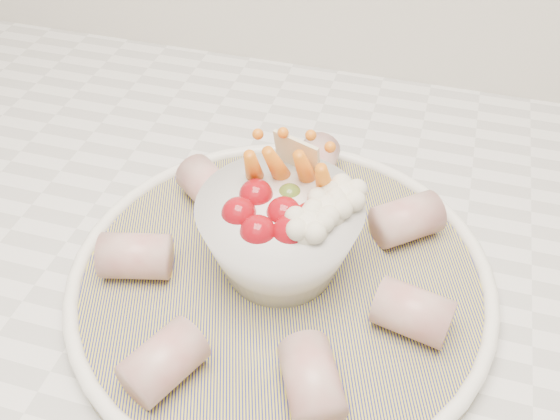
# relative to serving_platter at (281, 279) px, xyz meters

# --- Properties ---
(serving_platter) EXTENTS (0.44, 0.44, 0.02)m
(serving_platter) POSITION_rel_serving_platter_xyz_m (0.00, 0.00, 0.00)
(serving_platter) COLOR navy
(serving_platter) RESTS_ON kitchen_counter
(veggie_bowl) EXTENTS (0.13, 0.13, 0.10)m
(veggie_bowl) POSITION_rel_serving_platter_xyz_m (-0.00, 0.01, 0.04)
(veggie_bowl) COLOR silver
(veggie_bowl) RESTS_ON serving_platter
(cured_meat_rolls) EXTENTS (0.28, 0.29, 0.04)m
(cured_meat_rolls) POSITION_rel_serving_platter_xyz_m (-0.00, 0.00, 0.02)
(cured_meat_rolls) COLOR #A34D4A
(cured_meat_rolls) RESTS_ON serving_platter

